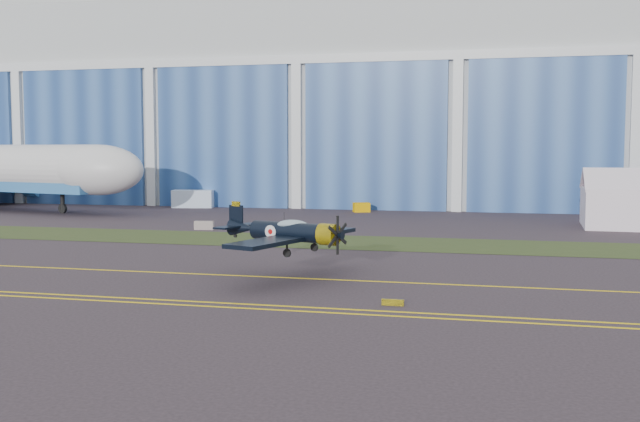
# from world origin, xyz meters

# --- Properties ---
(ground) EXTENTS (260.00, 260.00, 0.00)m
(ground) POSITION_xyz_m (0.00, 0.00, 0.00)
(ground) COLOR #382D34
(ground) RESTS_ON ground
(grass_median) EXTENTS (260.00, 10.00, 0.02)m
(grass_median) POSITION_xyz_m (0.00, 14.00, 0.02)
(grass_median) COLOR #475128
(grass_median) RESTS_ON ground
(hangar) EXTENTS (220.00, 45.70, 30.00)m
(hangar) POSITION_xyz_m (0.00, 71.79, 14.96)
(hangar) COLOR silver
(hangar) RESTS_ON ground
(taxiway_centreline) EXTENTS (200.00, 0.20, 0.02)m
(taxiway_centreline) POSITION_xyz_m (0.00, -5.00, 0.01)
(taxiway_centreline) COLOR yellow
(taxiway_centreline) RESTS_ON ground
(edge_line_near) EXTENTS (80.00, 0.20, 0.02)m
(edge_line_near) POSITION_xyz_m (0.00, -14.50, 0.01)
(edge_line_near) COLOR yellow
(edge_line_near) RESTS_ON ground
(edge_line_far) EXTENTS (80.00, 0.20, 0.02)m
(edge_line_far) POSITION_xyz_m (0.00, -13.50, 0.01)
(edge_line_far) COLOR yellow
(edge_line_far) RESTS_ON ground
(guard_board_right) EXTENTS (1.20, 0.15, 0.35)m
(guard_board_right) POSITION_xyz_m (22.00, -12.00, 0.17)
(guard_board_right) COLOR yellow
(guard_board_right) RESTS_ON ground
(warbird) EXTENTS (13.23, 14.53, 3.56)m
(warbird) POSITION_xyz_m (14.18, -5.13, 3.05)
(warbird) COLOR black
(warbird) RESTS_ON ground
(shipping_container) EXTENTS (6.05, 3.31, 2.48)m
(shipping_container) POSITION_xyz_m (-14.84, 47.44, 1.24)
(shipping_container) COLOR #CCDEFB
(shipping_container) RESTS_ON ground
(tug) EXTENTS (2.48, 2.06, 1.24)m
(tug) POSITION_xyz_m (9.82, 45.64, 0.62)
(tug) COLOR #F2AE00
(tug) RESTS_ON ground
(barrier_a) EXTENTS (2.07, 0.90, 0.90)m
(barrier_a) POSITION_xyz_m (-2.22, 20.72, 0.45)
(barrier_a) COLOR gray
(barrier_a) RESTS_ON ground
(barrier_b) EXTENTS (2.02, 0.68, 0.90)m
(barrier_b) POSITION_xyz_m (4.20, 20.05, 0.45)
(barrier_b) COLOR gray
(barrier_b) RESTS_ON ground
(barrier_c) EXTENTS (2.06, 0.83, 0.90)m
(barrier_c) POSITION_xyz_m (5.61, 20.84, 0.45)
(barrier_c) COLOR #9B9690
(barrier_c) RESTS_ON ground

